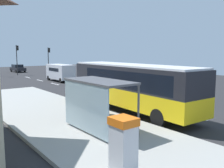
{
  "coord_description": "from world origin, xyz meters",
  "views": [
    {
      "loc": [
        -12.91,
        -9.83,
        4.06
      ],
      "look_at": [
        -1.0,
        5.56,
        1.5
      ],
      "focal_mm": 39.49,
      "sensor_mm": 36.0,
      "label": 1
    }
  ],
  "objects_px": {
    "sedan_near": "(18,68)",
    "bus_shelter": "(94,93)",
    "recycling_bin_blue": "(96,105)",
    "traffic_light_near_side": "(49,56)",
    "white_van": "(60,71)",
    "ticket_machine": "(123,148)",
    "traffic_light_median": "(17,55)",
    "bus": "(130,84)",
    "recycling_bin_red": "(103,107)"
  },
  "relations": [
    {
      "from": "sedan_near",
      "to": "recycling_bin_red",
      "type": "relative_size",
      "value": 4.7
    },
    {
      "from": "traffic_light_near_side",
      "to": "traffic_light_median",
      "type": "distance_m",
      "value": 5.35
    },
    {
      "from": "recycling_bin_blue",
      "to": "bus_shelter",
      "type": "bearing_deg",
      "value": -125.58
    },
    {
      "from": "recycling_bin_red",
      "to": "traffic_light_near_side",
      "type": "distance_m",
      "value": 31.99
    },
    {
      "from": "sedan_near",
      "to": "traffic_light_median",
      "type": "bearing_deg",
      "value": -106.58
    },
    {
      "from": "white_van",
      "to": "sedan_near",
      "type": "distance_m",
      "value": 19.38
    },
    {
      "from": "ticket_machine",
      "to": "traffic_light_median",
      "type": "distance_m",
      "value": 39.8
    },
    {
      "from": "sedan_near",
      "to": "bus_shelter",
      "type": "height_order",
      "value": "bus_shelter"
    },
    {
      "from": "ticket_machine",
      "to": "traffic_light_near_side",
      "type": "bearing_deg",
      "value": 69.66
    },
    {
      "from": "recycling_bin_red",
      "to": "traffic_light_near_side",
      "type": "relative_size",
      "value": 0.2
    },
    {
      "from": "recycling_bin_red",
      "to": "ticket_machine",
      "type": "bearing_deg",
      "value": -120.96
    },
    {
      "from": "traffic_light_near_side",
      "to": "bus_shelter",
      "type": "distance_m",
      "value": 34.88
    },
    {
      "from": "white_van",
      "to": "bus",
      "type": "bearing_deg",
      "value": -101.76
    },
    {
      "from": "traffic_light_near_side",
      "to": "bus_shelter",
      "type": "bearing_deg",
      "value": -109.98
    },
    {
      "from": "sedan_near",
      "to": "traffic_light_near_side",
      "type": "relative_size",
      "value": 0.93
    },
    {
      "from": "traffic_light_near_side",
      "to": "recycling_bin_blue",
      "type": "bearing_deg",
      "value": -108.1
    },
    {
      "from": "traffic_light_median",
      "to": "bus_shelter",
      "type": "height_order",
      "value": "traffic_light_median"
    },
    {
      "from": "bus",
      "to": "ticket_machine",
      "type": "xyz_separation_m",
      "value": [
        -6.57,
        -6.99,
        -0.67
      ]
    },
    {
      "from": "ticket_machine",
      "to": "recycling_bin_red",
      "type": "height_order",
      "value": "ticket_machine"
    },
    {
      "from": "white_van",
      "to": "traffic_light_near_side",
      "type": "height_order",
      "value": "traffic_light_near_side"
    },
    {
      "from": "sedan_near",
      "to": "traffic_light_near_side",
      "type": "bearing_deg",
      "value": -68.13
    },
    {
      "from": "white_van",
      "to": "bus_shelter",
      "type": "relative_size",
      "value": 1.31
    },
    {
      "from": "recycling_bin_blue",
      "to": "traffic_light_near_side",
      "type": "distance_m",
      "value": 31.33
    },
    {
      "from": "bus",
      "to": "recycling_bin_red",
      "type": "height_order",
      "value": "bus"
    },
    {
      "from": "sedan_near",
      "to": "recycling_bin_blue",
      "type": "distance_m",
      "value": 38.21
    },
    {
      "from": "bus",
      "to": "white_van",
      "type": "bearing_deg",
      "value": 78.24
    },
    {
      "from": "ticket_machine",
      "to": "recycling_bin_blue",
      "type": "bearing_deg",
      "value": 61.46
    },
    {
      "from": "ticket_machine",
      "to": "traffic_light_median",
      "type": "xyz_separation_m",
      "value": [
        8.67,
        38.77,
        2.27
      ]
    },
    {
      "from": "bus",
      "to": "traffic_light_near_side",
      "type": "relative_size",
      "value": 2.3
    },
    {
      "from": "sedan_near",
      "to": "traffic_light_near_side",
      "type": "xyz_separation_m",
      "value": [
        3.2,
        -7.98,
        2.42
      ]
    },
    {
      "from": "bus_shelter",
      "to": "ticket_machine",
      "type": "bearing_deg",
      "value": -112.95
    },
    {
      "from": "sedan_near",
      "to": "ticket_machine",
      "type": "xyz_separation_m",
      "value": [
        -10.57,
        -45.16,
        0.38
      ]
    },
    {
      "from": "white_van",
      "to": "ticket_machine",
      "type": "xyz_separation_m",
      "value": [
        -10.48,
        -25.78,
        -0.17
      ]
    },
    {
      "from": "sedan_near",
      "to": "bus_shelter",
      "type": "xyz_separation_m",
      "value": [
        -8.71,
        -40.75,
        1.31
      ]
    },
    {
      "from": "ticket_machine",
      "to": "recycling_bin_red",
      "type": "distance_m",
      "value": 7.94
    },
    {
      "from": "sedan_near",
      "to": "traffic_light_median",
      "type": "xyz_separation_m",
      "value": [
        -1.9,
        -6.38,
        2.65
      ]
    },
    {
      "from": "ticket_machine",
      "to": "traffic_light_near_side",
      "type": "height_order",
      "value": "traffic_light_near_side"
    },
    {
      "from": "white_van",
      "to": "recycling_bin_blue",
      "type": "distance_m",
      "value": 19.39
    },
    {
      "from": "bus",
      "to": "sedan_near",
      "type": "xyz_separation_m",
      "value": [
        4.01,
        38.17,
        -1.05
      ]
    },
    {
      "from": "traffic_light_median",
      "to": "sedan_near",
      "type": "bearing_deg",
      "value": 73.42
    },
    {
      "from": "traffic_light_near_side",
      "to": "sedan_near",
      "type": "bearing_deg",
      "value": 111.87
    },
    {
      "from": "recycling_bin_blue",
      "to": "traffic_light_near_side",
      "type": "height_order",
      "value": "traffic_light_near_side"
    },
    {
      "from": "bus",
      "to": "bus_shelter",
      "type": "xyz_separation_m",
      "value": [
        -4.7,
        -2.58,
        0.25
      ]
    },
    {
      "from": "bus_shelter",
      "to": "traffic_light_median",
      "type": "bearing_deg",
      "value": 78.79
    },
    {
      "from": "sedan_near",
      "to": "recycling_bin_red",
      "type": "distance_m",
      "value": 38.9
    },
    {
      "from": "white_van",
      "to": "traffic_light_median",
      "type": "distance_m",
      "value": 13.28
    },
    {
      "from": "sedan_near",
      "to": "recycling_bin_red",
      "type": "xyz_separation_m",
      "value": [
        -6.5,
        -38.36,
        -0.14
      ]
    },
    {
      "from": "white_van",
      "to": "sedan_near",
      "type": "height_order",
      "value": "white_van"
    },
    {
      "from": "bus",
      "to": "traffic_light_near_side",
      "type": "xyz_separation_m",
      "value": [
        7.21,
        30.18,
        1.37
      ]
    },
    {
      "from": "sedan_near",
      "to": "bus_shelter",
      "type": "bearing_deg",
      "value": -102.06
    }
  ]
}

